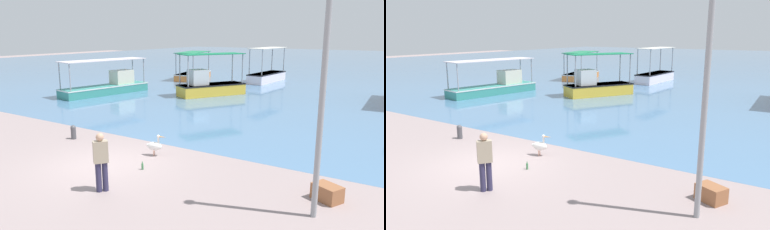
# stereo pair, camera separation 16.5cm
# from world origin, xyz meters

# --- Properties ---
(ground) EXTENTS (120.00, 120.00, 0.00)m
(ground) POSITION_xyz_m (0.00, 0.00, 0.00)
(ground) COLOR gray
(harbor_water) EXTENTS (110.00, 90.00, 0.00)m
(harbor_water) POSITION_xyz_m (0.00, 48.00, 0.00)
(harbor_water) COLOR teal
(harbor_water) RESTS_ON ground
(fishing_boat_far_right) EXTENTS (1.82, 5.16, 3.05)m
(fishing_boat_far_right) POSITION_xyz_m (-3.66, 23.45, 0.60)
(fishing_boat_far_right) COLOR white
(fishing_boat_far_right) RESTS_ON harbor_water
(fishing_boat_near_left) EXTENTS (3.03, 5.36, 2.57)m
(fishing_boat_near_left) POSITION_xyz_m (-10.35, 21.57, 0.50)
(fishing_boat_near_left) COLOR orange
(fishing_boat_near_left) RESTS_ON harbor_water
(fishing_boat_far_left) EXTENTS (2.79, 6.90, 2.47)m
(fishing_boat_far_left) POSITION_xyz_m (-10.84, 10.90, 0.60)
(fishing_boat_far_left) COLOR teal
(fishing_boat_far_left) RESTS_ON harbor_water
(fishing_boat_outer) EXTENTS (3.85, 4.99, 2.93)m
(fishing_boat_outer) POSITION_xyz_m (-4.28, 14.26, 0.71)
(fishing_boat_outer) COLOR gold
(fishing_boat_outer) RESTS_ON harbor_water
(pelican) EXTENTS (0.80, 0.39, 0.80)m
(pelican) POSITION_xyz_m (0.83, 1.70, 0.38)
(pelican) COLOR #E0997A
(pelican) RESTS_ON ground
(lamp_post) EXTENTS (0.28, 0.28, 6.05)m
(lamp_post) POSITION_xyz_m (6.94, 0.20, 3.39)
(lamp_post) COLOR gray
(lamp_post) RESTS_ON ground
(mooring_bollard) EXTENTS (0.22, 0.22, 0.59)m
(mooring_bollard) POSITION_xyz_m (-3.39, 1.56, 0.32)
(mooring_bollard) COLOR #47474C
(mooring_bollard) RESTS_ON ground
(fisherman_standing) EXTENTS (0.42, 0.45, 1.69)m
(fisherman_standing) POSITION_xyz_m (1.54, -1.54, 0.91)
(fisherman_standing) COLOR #2E2B4A
(fisherman_standing) RESTS_ON ground
(cargo_crate) EXTENTS (0.87, 0.77, 0.43)m
(cargo_crate) POSITION_xyz_m (6.99, 1.29, 0.22)
(cargo_crate) COLOR #965C39
(cargo_crate) RESTS_ON ground
(glass_bottle) EXTENTS (0.07, 0.07, 0.27)m
(glass_bottle) POSITION_xyz_m (1.37, 0.38, 0.11)
(glass_bottle) COLOR #3F7F4C
(glass_bottle) RESTS_ON ground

